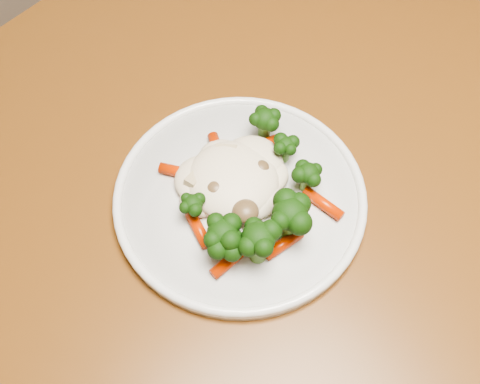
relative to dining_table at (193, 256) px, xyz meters
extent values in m
cube|color=brown|center=(0.00, 0.00, 0.09)|extent=(1.30, 1.05, 0.04)
cube|color=brown|center=(0.39, 0.45, -0.29)|extent=(0.08, 0.08, 0.71)
cylinder|color=white|center=(0.06, -0.02, 0.11)|extent=(0.27, 0.27, 0.01)
ellipsoid|color=beige|center=(0.06, 0.00, 0.14)|extent=(0.11, 0.10, 0.04)
ellipsoid|color=black|center=(0.01, -0.06, 0.14)|extent=(0.05, 0.05, 0.04)
ellipsoid|color=black|center=(0.03, -0.09, 0.14)|extent=(0.05, 0.05, 0.05)
ellipsoid|color=black|center=(0.07, -0.08, 0.14)|extent=(0.06, 0.06, 0.05)
ellipsoid|color=black|center=(0.12, -0.05, 0.14)|extent=(0.04, 0.04, 0.03)
ellipsoid|color=black|center=(0.12, 0.00, 0.14)|extent=(0.03, 0.03, 0.03)
ellipsoid|color=black|center=(0.12, 0.04, 0.14)|extent=(0.04, 0.04, 0.04)
ellipsoid|color=black|center=(0.00, -0.01, 0.13)|extent=(0.03, 0.03, 0.03)
ellipsoid|color=black|center=(0.01, -0.07, 0.14)|extent=(0.04, 0.04, 0.04)
cylinder|color=red|center=(0.02, 0.04, 0.13)|extent=(0.04, 0.04, 0.01)
cylinder|color=red|center=(0.06, 0.04, 0.13)|extent=(0.02, 0.05, 0.01)
cylinder|color=red|center=(0.11, 0.02, 0.13)|extent=(0.04, 0.02, 0.01)
cylinder|color=red|center=(0.00, -0.03, 0.13)|extent=(0.02, 0.04, 0.01)
cylinder|color=red|center=(0.01, -0.08, 0.13)|extent=(0.05, 0.02, 0.01)
cylinder|color=red|center=(0.06, -0.09, 0.13)|extent=(0.04, 0.02, 0.01)
cylinder|color=red|center=(0.12, -0.07, 0.13)|extent=(0.03, 0.05, 0.01)
ellipsoid|color=brown|center=(0.07, 0.00, 0.14)|extent=(0.03, 0.03, 0.02)
ellipsoid|color=brown|center=(0.08, -0.01, 0.14)|extent=(0.02, 0.02, 0.01)
ellipsoid|color=brown|center=(0.03, -0.01, 0.14)|extent=(0.03, 0.03, 0.02)
ellipsoid|color=brown|center=(0.04, -0.05, 0.14)|extent=(0.03, 0.03, 0.02)
ellipsoid|color=brown|center=(0.07, 0.00, 0.14)|extent=(0.02, 0.02, 0.02)
cube|color=tan|center=(0.05, 0.02, 0.14)|extent=(0.03, 0.02, 0.01)
cube|color=tan|center=(0.07, 0.02, 0.14)|extent=(0.03, 0.03, 0.01)
cube|color=tan|center=(0.02, 0.01, 0.14)|extent=(0.02, 0.02, 0.01)
camera|label=1|loc=(-0.12, -0.30, 0.66)|focal=45.00mm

